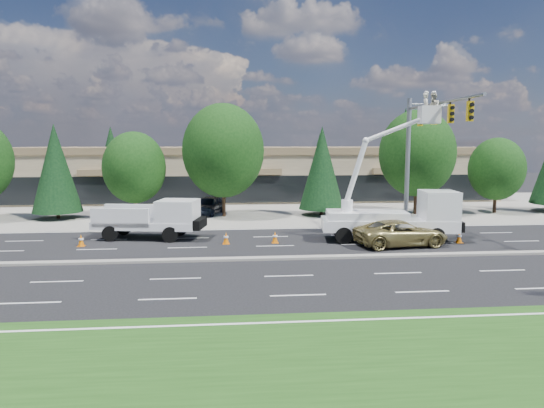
{
  "coord_description": "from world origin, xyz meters",
  "views": [
    {
      "loc": [
        -2.68,
        -24.07,
        5.86
      ],
      "look_at": [
        -0.14,
        3.58,
        2.4
      ],
      "focal_mm": 32.0,
      "sensor_mm": 36.0,
      "label": 1
    }
  ],
  "objects": [
    {
      "name": "parked_car_east",
      "position": [
        6.53,
        20.6,
        0.72
      ],
      "size": [
        1.8,
        4.44,
        1.43
      ],
      "primitive_type": "imported",
      "rotation": [
        0.0,
        0.0,
        0.06
      ],
      "color": "black",
      "rests_on": "ground"
    },
    {
      "name": "grass_verge",
      "position": [
        0.0,
        -13.0,
        0.01
      ],
      "size": [
        140.0,
        10.0,
        0.01
      ],
      "primitive_type": "cube",
      "color": "#1C4212",
      "rests_on": "ground"
    },
    {
      "name": "tree_front_g",
      "position": [
        20.0,
        15.0,
        3.74
      ],
      "size": [
        4.6,
        4.6,
        6.39
      ],
      "color": "#332114",
      "rests_on": "ground"
    },
    {
      "name": "tree_back_d",
      "position": [
        22.0,
        42.0,
        5.8
      ],
      "size": [
        5.48,
        5.48,
        10.81
      ],
      "color": "#332114",
      "rests_on": "ground"
    },
    {
      "name": "traffic_cone_c",
      "position": [
        0.09,
        4.08,
        0.34
      ],
      "size": [
        0.4,
        0.4,
        0.7
      ],
      "color": "orange",
      "rests_on": "ground"
    },
    {
      "name": "tree_back_b",
      "position": [
        -4.0,
        42.0,
        5.96
      ],
      "size": [
        5.64,
        5.64,
        11.11
      ],
      "color": "#332114",
      "rests_on": "ground"
    },
    {
      "name": "tree_front_d",
      "position": [
        -3.0,
        15.0,
        5.31
      ],
      "size": [
        6.54,
        6.54,
        9.07
      ],
      "color": "#332114",
      "rests_on": "ground"
    },
    {
      "name": "tree_front_c",
      "position": [
        -10.0,
        15.0,
        4.0
      ],
      "size": [
        4.92,
        4.92,
        6.83
      ],
      "color": "#332114",
      "rests_on": "ground"
    },
    {
      "name": "road_median",
      "position": [
        0.0,
        0.0,
        0.06
      ],
      "size": [
        120.0,
        0.55,
        0.12
      ],
      "primitive_type": "cube",
      "color": "gray",
      "rests_on": "ground"
    },
    {
      "name": "tree_front_e",
      "position": [
        5.0,
        15.0,
        3.91
      ],
      "size": [
        3.69,
        3.69,
        7.28
      ],
      "color": "#332114",
      "rests_on": "ground"
    },
    {
      "name": "concrete_apron",
      "position": [
        0.0,
        20.0,
        0.01
      ],
      "size": [
        140.0,
        22.0,
        0.01
      ],
      "primitive_type": "cube",
      "color": "gray",
      "rests_on": "ground"
    },
    {
      "name": "traffic_cone_b",
      "position": [
        -2.81,
        4.06,
        0.34
      ],
      "size": [
        0.4,
        0.4,
        0.7
      ],
      "color": "orange",
      "rests_on": "ground"
    },
    {
      "name": "traffic_cone_e",
      "position": [
        11.02,
        3.14,
        0.34
      ],
      "size": [
        0.4,
        0.4,
        0.7
      ],
      "color": "orange",
      "rests_on": "ground"
    },
    {
      "name": "traffic_cone_d",
      "position": [
        6.67,
        3.79,
        0.34
      ],
      "size": [
        0.4,
        0.4,
        0.7
      ],
      "color": "orange",
      "rests_on": "ground"
    },
    {
      "name": "ground",
      "position": [
        0.0,
        0.0,
        0.0
      ],
      "size": [
        140.0,
        140.0,
        0.0
      ],
      "primitive_type": "plane",
      "color": "black",
      "rests_on": "ground"
    },
    {
      "name": "traffic_cone_a",
      "position": [
        -11.11,
        4.16,
        0.34
      ],
      "size": [
        0.4,
        0.4,
        0.7
      ],
      "color": "orange",
      "rests_on": "ground"
    },
    {
      "name": "tree_front_f",
      "position": [
        13.0,
        15.0,
        5.07
      ],
      "size": [
        6.24,
        6.24,
        8.66
      ],
      "color": "#332114",
      "rests_on": "ground"
    },
    {
      "name": "tree_front_b",
      "position": [
        -16.0,
        15.0,
        3.98
      ],
      "size": [
        3.76,
        3.76,
        7.42
      ],
      "color": "#332114",
      "rests_on": "ground"
    },
    {
      "name": "utility_pickup",
      "position": [
        -7.26,
        6.12,
        1.0
      ],
      "size": [
        6.64,
        3.39,
        2.43
      ],
      "rotation": [
        0.0,
        0.0,
        -0.18
      ],
      "color": "white",
      "rests_on": "ground"
    },
    {
      "name": "signal_mast",
      "position": [
        10.03,
        7.04,
        6.06
      ],
      "size": [
        2.76,
        10.16,
        9.0
      ],
      "color": "gray",
      "rests_on": "ground"
    },
    {
      "name": "bucket_truck",
      "position": [
        7.74,
        4.1,
        1.95
      ],
      "size": [
        8.24,
        3.43,
        8.93
      ],
      "rotation": [
        0.0,
        0.0,
        -0.13
      ],
      "color": "white",
      "rests_on": "ground"
    },
    {
      "name": "tree_back_a",
      "position": [
        -18.0,
        42.0,
        4.37
      ],
      "size": [
        4.13,
        4.13,
        8.15
      ],
      "color": "#332114",
      "rests_on": "ground"
    },
    {
      "name": "parked_car_west",
      "position": [
        -4.29,
        16.33,
        0.77
      ],
      "size": [
        3.06,
        4.83,
        1.53
      ],
      "primitive_type": "imported",
      "rotation": [
        0.0,
        0.0,
        -0.3
      ],
      "color": "black",
      "rests_on": "ground"
    },
    {
      "name": "tree_back_c",
      "position": [
        10.0,
        42.0,
        3.94
      ],
      "size": [
        3.73,
        3.73,
        7.36
      ],
      "color": "#332114",
      "rests_on": "ground"
    },
    {
      "name": "strip_mall",
      "position": [
        0.0,
        29.97,
        2.83
      ],
      "size": [
        50.4,
        15.4,
        5.5
      ],
      "color": "tan",
      "rests_on": "ground"
    },
    {
      "name": "minivan",
      "position": [
        7.25,
        2.65,
        0.74
      ],
      "size": [
        5.61,
        3.12,
        1.49
      ],
      "primitive_type": "imported",
      "rotation": [
        0.0,
        0.0,
        1.7
      ],
      "color": "olive",
      "rests_on": "ground"
    }
  ]
}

